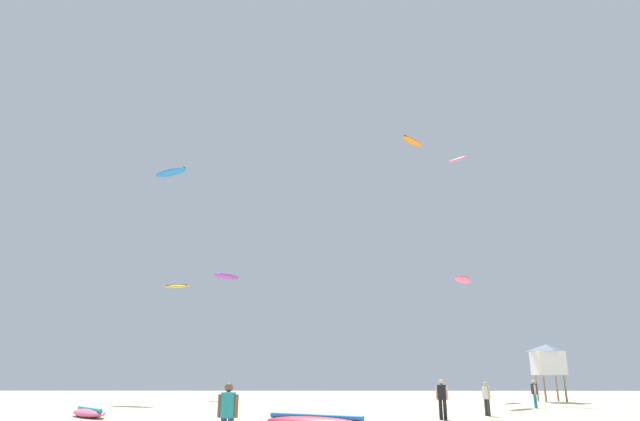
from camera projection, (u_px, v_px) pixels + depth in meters
name	position (u px, v px, depth m)	size (l,w,h in m)	color
person_foreground	(228.00, 411.00, 14.01)	(0.56, 0.38, 1.69)	navy
person_midground	(534.00, 392.00, 32.35)	(0.37, 0.53, 1.62)	teal
person_left	(442.00, 396.00, 24.03)	(0.53, 0.39, 1.71)	black
person_right	(486.00, 396.00, 26.29)	(0.36, 0.48, 1.58)	#2D2D33
kite_grounded_near	(89.00, 413.00, 25.25)	(3.12, 3.46, 0.46)	#E5598C
lifeguard_tower	(548.00, 359.00, 40.55)	(2.30, 2.30, 4.15)	#8C704C
kite_aloft_1	(226.00, 276.00, 50.64)	(2.60, 3.00, 0.55)	purple
kite_aloft_2	(413.00, 142.00, 50.99)	(2.66, 2.95, 0.39)	orange
kite_aloft_3	(177.00, 286.00, 52.16)	(2.54, 1.16, 0.55)	yellow
kite_aloft_4	(463.00, 280.00, 45.79)	(2.37, 2.60, 0.69)	#E5598C
kite_aloft_5	(171.00, 172.00, 51.57)	(3.91, 2.84, 0.50)	blue
kite_aloft_6	(458.00, 159.00, 51.14)	(1.79, 1.93, 0.32)	#E5598C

